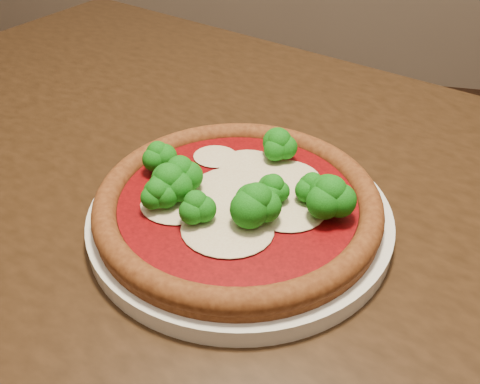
# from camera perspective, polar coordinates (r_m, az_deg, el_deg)

# --- Properties ---
(dining_table) EXTENTS (1.54, 1.24, 0.75)m
(dining_table) POSITION_cam_1_polar(r_m,az_deg,el_deg) (0.62, 3.22, -8.77)
(dining_table) COLOR black
(dining_table) RESTS_ON floor
(plate) EXTENTS (0.30, 0.30, 0.02)m
(plate) POSITION_cam_1_polar(r_m,az_deg,el_deg) (0.53, 0.00, -2.68)
(plate) COLOR silver
(plate) RESTS_ON dining_table
(pizza) EXTENTS (0.28, 0.28, 0.06)m
(pizza) POSITION_cam_1_polar(r_m,az_deg,el_deg) (0.51, -0.22, -0.73)
(pizza) COLOR brown
(pizza) RESTS_ON plate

